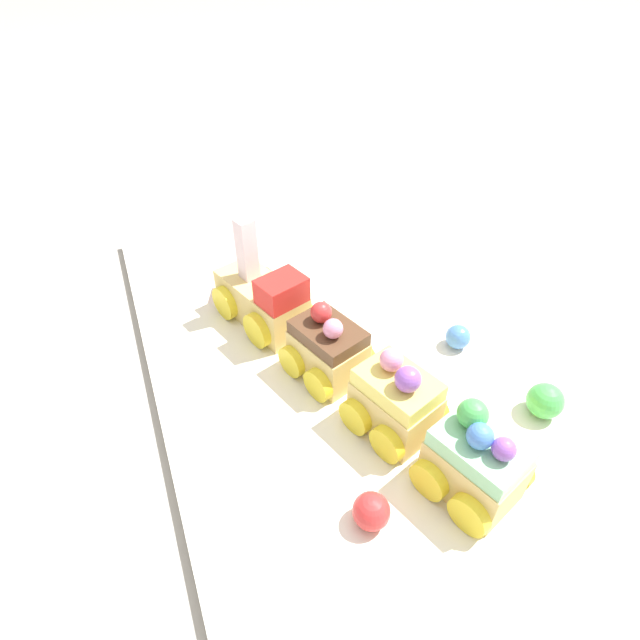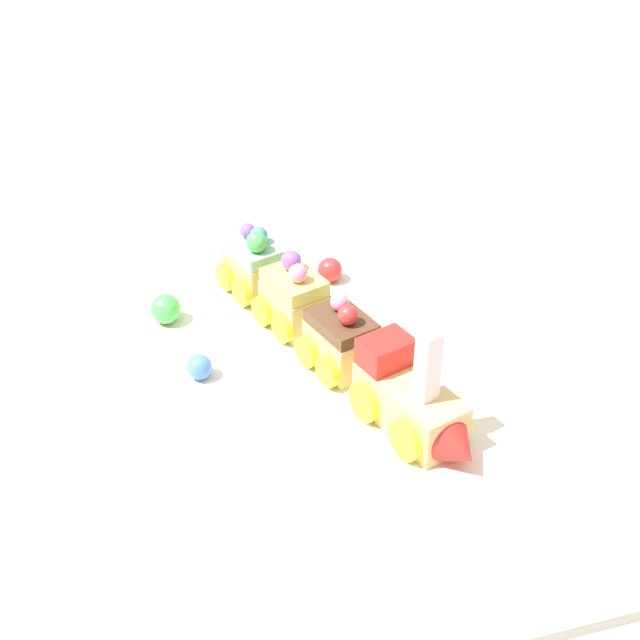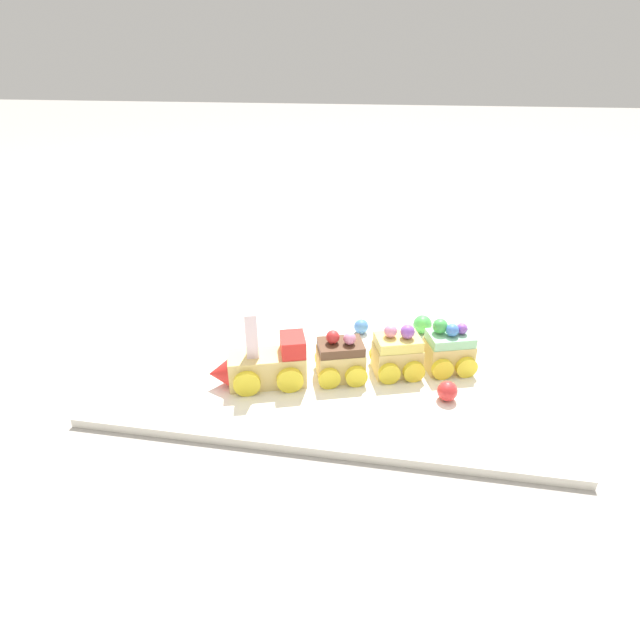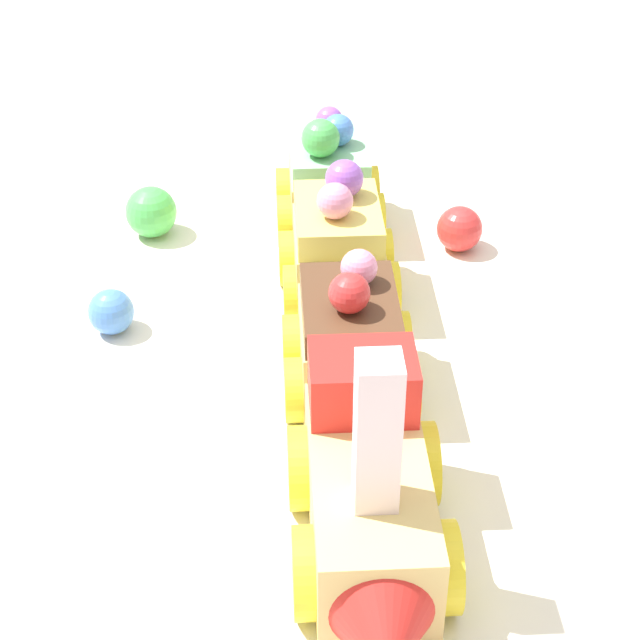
{
  "view_description": "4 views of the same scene",
  "coord_description": "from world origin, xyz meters",
  "px_view_note": "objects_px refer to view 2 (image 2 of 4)",
  "views": [
    {
      "loc": [
        -0.31,
        0.18,
        0.35
      ],
      "look_at": [
        0.02,
        0.04,
        0.05
      ],
      "focal_mm": 28.0,
      "sensor_mm": 36.0,
      "label": 1
    },
    {
      "loc": [
        0.63,
        -0.15,
        0.53
      ],
      "look_at": [
        -0.03,
        0.03,
        0.05
      ],
      "focal_mm": 50.0,
      "sensor_mm": 36.0,
      "label": 2
    },
    {
      "loc": [
        -0.08,
        0.64,
        0.41
      ],
      "look_at": [
        0.03,
        -0.04,
        0.06
      ],
      "focal_mm": 28.0,
      "sensor_mm": 36.0,
      "label": 3
    },
    {
      "loc": [
        0.39,
        0.14,
        0.34
      ],
      "look_at": [
        -0.02,
        0.03,
        0.05
      ],
      "focal_mm": 60.0,
      "sensor_mm": 36.0,
      "label": 4
    }
  ],
  "objects_px": {
    "cake_car_chocolate": "(342,341)",
    "gumball_blue": "(199,367)",
    "gumball_red": "(330,270)",
    "cake_car_lemon": "(295,300)",
    "cake_train_locomotive": "(415,405)",
    "gumball_green": "(166,309)",
    "cake_car_mint": "(256,266)"
  },
  "relations": [
    {
      "from": "cake_car_chocolate",
      "to": "gumball_blue",
      "type": "height_order",
      "value": "cake_car_chocolate"
    },
    {
      "from": "gumball_blue",
      "to": "gumball_red",
      "type": "relative_size",
      "value": 0.9
    },
    {
      "from": "cake_car_lemon",
      "to": "gumball_red",
      "type": "relative_size",
      "value": 3.06
    },
    {
      "from": "cake_train_locomotive",
      "to": "cake_car_chocolate",
      "type": "relative_size",
      "value": 1.7
    },
    {
      "from": "gumball_blue",
      "to": "gumball_green",
      "type": "distance_m",
      "value": 0.1
    },
    {
      "from": "cake_car_lemon",
      "to": "cake_car_mint",
      "type": "xyz_separation_m",
      "value": [
        -0.07,
        -0.02,
        0.0
      ]
    },
    {
      "from": "cake_car_lemon",
      "to": "cake_car_mint",
      "type": "height_order",
      "value": "same"
    },
    {
      "from": "cake_car_chocolate",
      "to": "gumball_green",
      "type": "height_order",
      "value": "cake_car_chocolate"
    },
    {
      "from": "gumball_blue",
      "to": "cake_car_mint",
      "type": "bearing_deg",
      "value": 148.37
    },
    {
      "from": "cake_train_locomotive",
      "to": "cake_car_chocolate",
      "type": "bearing_deg",
      "value": 179.96
    },
    {
      "from": "cake_car_lemon",
      "to": "gumball_blue",
      "type": "relative_size",
      "value": 3.4
    },
    {
      "from": "cake_train_locomotive",
      "to": "cake_car_lemon",
      "type": "relative_size",
      "value": 1.7
    },
    {
      "from": "cake_car_chocolate",
      "to": "cake_car_mint",
      "type": "height_order",
      "value": "cake_car_mint"
    },
    {
      "from": "gumball_blue",
      "to": "gumball_green",
      "type": "height_order",
      "value": "gumball_green"
    },
    {
      "from": "gumball_blue",
      "to": "cake_car_chocolate",
      "type": "bearing_deg",
      "value": 82.64
    },
    {
      "from": "cake_car_lemon",
      "to": "gumball_blue",
      "type": "bearing_deg",
      "value": -78.14
    },
    {
      "from": "cake_car_mint",
      "to": "gumball_green",
      "type": "relative_size",
      "value": 2.67
    },
    {
      "from": "cake_train_locomotive",
      "to": "gumball_green",
      "type": "height_order",
      "value": "cake_train_locomotive"
    },
    {
      "from": "gumball_green",
      "to": "cake_car_chocolate",
      "type": "bearing_deg",
      "value": 52.16
    },
    {
      "from": "cake_train_locomotive",
      "to": "cake_car_mint",
      "type": "distance_m",
      "value": 0.27
    },
    {
      "from": "gumball_blue",
      "to": "gumball_red",
      "type": "bearing_deg",
      "value": 128.66
    },
    {
      "from": "cake_train_locomotive",
      "to": "cake_car_chocolate",
      "type": "distance_m",
      "value": 0.11
    },
    {
      "from": "cake_car_lemon",
      "to": "gumball_green",
      "type": "xyz_separation_m",
      "value": [
        -0.04,
        -0.12,
        -0.01
      ]
    },
    {
      "from": "cake_car_lemon",
      "to": "gumball_green",
      "type": "distance_m",
      "value": 0.13
    },
    {
      "from": "gumball_blue",
      "to": "gumball_green",
      "type": "xyz_separation_m",
      "value": [
        -0.1,
        -0.02,
        0.0
      ]
    },
    {
      "from": "cake_train_locomotive",
      "to": "gumball_green",
      "type": "xyz_separation_m",
      "value": [
        -0.22,
        -0.18,
        -0.01
      ]
    },
    {
      "from": "cake_car_mint",
      "to": "cake_train_locomotive",
      "type": "bearing_deg",
      "value": 0.04
    },
    {
      "from": "gumball_red",
      "to": "cake_car_chocolate",
      "type": "bearing_deg",
      "value": -11.85
    },
    {
      "from": "cake_car_lemon",
      "to": "gumball_blue",
      "type": "height_order",
      "value": "cake_car_lemon"
    },
    {
      "from": "cake_car_mint",
      "to": "gumball_red",
      "type": "bearing_deg",
      "value": 69.34
    },
    {
      "from": "cake_car_lemon",
      "to": "gumball_red",
      "type": "xyz_separation_m",
      "value": [
        -0.07,
        0.06,
        -0.02
      ]
    },
    {
      "from": "cake_train_locomotive",
      "to": "gumball_blue",
      "type": "bearing_deg",
      "value": -144.12
    }
  ]
}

